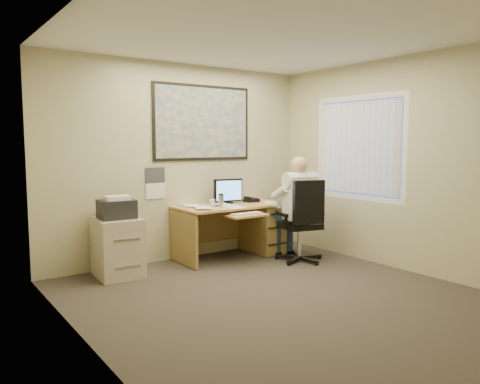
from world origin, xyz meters
TOP-DOWN VIEW (x-y plane):
  - room_shell at (0.00, 0.00)m, footprint 4.00×4.50m
  - desk at (0.93, 1.90)m, footprint 1.60×0.97m
  - world_map at (0.35, 2.23)m, footprint 1.56×0.03m
  - wall_calendar at (-0.40, 2.24)m, footprint 0.28×0.01m
  - window_blinds at (1.97, 0.80)m, footprint 0.06×1.40m
  - filing_cabinet at (-1.08, 1.89)m, footprint 0.55×0.64m
  - office_chair at (1.24, 1.10)m, footprint 0.82×0.82m
  - person at (1.23, 1.18)m, footprint 0.69×0.92m

SIDE VIEW (x-z plane):
  - office_chair at x=1.24m, z-range -0.24..0.90m
  - filing_cabinet at x=-1.08m, z-range -0.07..0.92m
  - desk at x=0.93m, z-range -0.11..0.99m
  - person at x=1.23m, z-range 0.00..1.43m
  - wall_calendar at x=-0.40m, z-range 0.87..1.29m
  - room_shell at x=0.00m, z-range 0.00..2.70m
  - window_blinds at x=1.97m, z-range 0.90..2.20m
  - world_map at x=0.35m, z-range 1.37..2.43m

